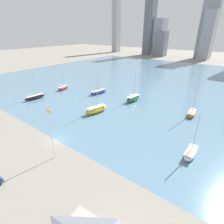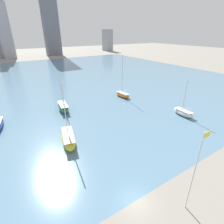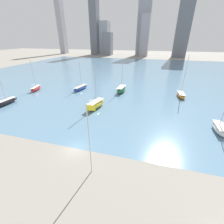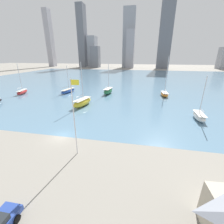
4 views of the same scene
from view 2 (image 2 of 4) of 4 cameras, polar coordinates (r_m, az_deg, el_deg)
The scene contains 7 objects.
ground_plane at distance 27.03m, azimuth 7.68°, elevation -26.84°, with size 500.00×500.00×0.00m, color gray.
harbor_water at distance 85.67m, azimuth -23.88°, elevation 8.57°, with size 180.00×140.00×0.00m.
flag_pole at distance 23.71m, azimuth 25.45°, elevation -16.91°, with size 1.24×0.14×11.55m.
sailboat_green at distance 52.30m, azimuth -15.63°, elevation 1.53°, with size 3.32×7.61×11.28m.
sailboat_white at distance 51.52m, azimuth 22.28°, elevation -0.17°, with size 2.23×6.22×10.21m.
sailboat_orange at distance 61.70m, azimuth 3.50°, elevation 5.76°, with size 2.82×6.69×14.10m.
sailboat_yellow at distance 37.21m, azimuth -14.01°, elevation -8.38°, with size 4.43×8.69×12.62m.
Camera 2 is at (-11.57, -12.21, 21.16)m, focal length 28.00 mm.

